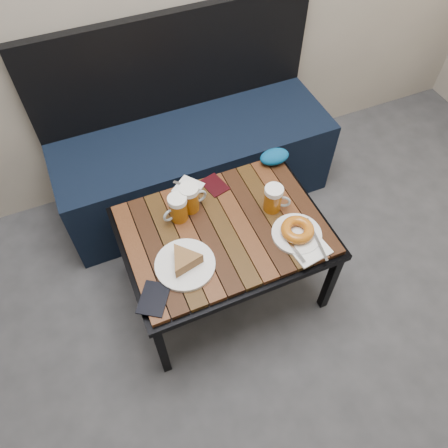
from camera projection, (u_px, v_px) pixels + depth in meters
name	position (u px, v px, depth m)	size (l,w,h in m)	color
bench	(193.00, 156.00, 2.30)	(1.40, 0.50, 0.95)	black
cafe_table	(224.00, 234.00, 1.81)	(0.84, 0.62, 0.47)	black
beer_mug_left	(178.00, 208.00, 1.76)	(0.12, 0.09, 0.12)	#954F0C
beer_mug_centre	(190.00, 198.00, 1.79)	(0.12, 0.08, 0.13)	#954F0C
beer_mug_right	(274.00, 199.00, 1.79)	(0.12, 0.10, 0.12)	#954F0C
plate_pie	(185.00, 262.00, 1.65)	(0.23, 0.23, 0.07)	white
plate_bagel	(297.00, 232.00, 1.74)	(0.20, 0.26, 0.06)	white
napkin_left	(188.00, 188.00, 1.90)	(0.15, 0.15, 0.01)	white
napkin_right	(309.00, 249.00, 1.71)	(0.16, 0.14, 0.01)	white
passport_navy	(154.00, 299.00, 1.58)	(0.10, 0.14, 0.01)	black
passport_burgundy	(215.00, 185.00, 1.91)	(0.09, 0.12, 0.01)	black
knit_pouch	(274.00, 157.00, 1.98)	(0.14, 0.09, 0.06)	navy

